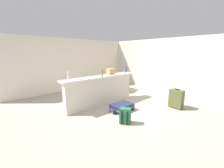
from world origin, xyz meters
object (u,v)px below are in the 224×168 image
at_px(dining_table, 114,77).
at_px(backpack_green, 125,116).
at_px(bottle_white, 68,76).
at_px(suitcase_upright_olive, 176,98).
at_px(suitcase_flat_navy, 122,107).
at_px(bottle_blue, 126,70).
at_px(dining_chair_near_partition, 121,81).
at_px(grocery_bag, 111,72).
at_px(bottle_amber, 102,73).

xyz_separation_m(dining_table, backpack_green, (-2.13, -2.71, -0.44)).
bearing_deg(dining_table, bottle_white, -158.89).
bearing_deg(suitcase_upright_olive, backpack_green, 168.30).
height_order(suitcase_flat_navy, suitcase_upright_olive, suitcase_upright_olive).
height_order(suitcase_flat_navy, backpack_green, backpack_green).
height_order(bottle_blue, dining_chair_near_partition, bottle_blue).
relative_size(bottle_white, suitcase_flat_navy, 0.31).
height_order(bottle_white, dining_table, bottle_white).
xyz_separation_m(bottle_white, backpack_green, (0.76, -1.59, -0.97)).
distance_m(bottle_white, dining_chair_near_partition, 3.02).
xyz_separation_m(bottle_blue, grocery_bag, (-0.80, 0.04, -0.01)).
xyz_separation_m(dining_table, suitcase_upright_olive, (-0.06, -3.14, -0.32)).
xyz_separation_m(bottle_amber, grocery_bag, (0.49, 0.11, -0.02)).
bearing_deg(dining_table, dining_chair_near_partition, -90.11).
height_order(dining_table, dining_chair_near_partition, dining_chair_near_partition).
bearing_deg(bottle_white, dining_chair_near_partition, 11.93).
bearing_deg(bottle_white, backpack_green, -64.50).
xyz_separation_m(dining_chair_near_partition, suitcase_upright_olive, (-0.06, -2.63, -0.19)).
xyz_separation_m(bottle_blue, suitcase_upright_olive, (0.36, -1.97, -0.82)).
relative_size(bottle_amber, backpack_green, 0.60).
distance_m(bottle_amber, dining_chair_near_partition, 1.97).
bearing_deg(bottle_amber, dining_chair_near_partition, 23.32).
bearing_deg(bottle_white, dining_table, 21.11).
distance_m(bottle_amber, bottle_blue, 1.29).
bearing_deg(dining_table, grocery_bag, -137.24).
height_order(dining_chair_near_partition, suitcase_flat_navy, dining_chair_near_partition).
bearing_deg(backpack_green, dining_chair_near_partition, 45.99).
distance_m(bottle_blue, backpack_green, 2.49).
height_order(grocery_bag, suitcase_flat_navy, grocery_bag).
bearing_deg(dining_table, suitcase_upright_olive, -91.14).
xyz_separation_m(bottle_amber, suitcase_flat_navy, (0.15, -0.81, -1.05)).
height_order(grocery_bag, backpack_green, grocery_bag).
xyz_separation_m(backpack_green, suitcase_upright_olive, (2.07, -0.43, 0.13)).
bearing_deg(dining_chair_near_partition, bottle_white, -168.07).
bearing_deg(backpack_green, bottle_blue, 42.18).
distance_m(bottle_blue, dining_table, 1.34).
bearing_deg(grocery_bag, suitcase_flat_navy, -110.31).
xyz_separation_m(grocery_bag, dining_chair_near_partition, (1.22, 0.62, -0.63)).
bearing_deg(suitcase_flat_navy, dining_chair_near_partition, 44.76).
bearing_deg(bottle_blue, bottle_amber, -176.55).
distance_m(bottle_white, dining_table, 3.14).
height_order(bottle_white, bottle_blue, bottle_white).
bearing_deg(bottle_blue, grocery_bag, 177.46).
bearing_deg(suitcase_upright_olive, bottle_white, 144.43).
xyz_separation_m(suitcase_flat_navy, backpack_green, (-0.57, -0.65, 0.09)).
bearing_deg(bottle_blue, backpack_green, -137.82).
relative_size(grocery_bag, dining_chair_near_partition, 0.28).
bearing_deg(backpack_green, suitcase_flat_navy, 49.11).
distance_m(grocery_bag, backpack_green, 2.05).
relative_size(bottle_white, dining_chair_near_partition, 0.28).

